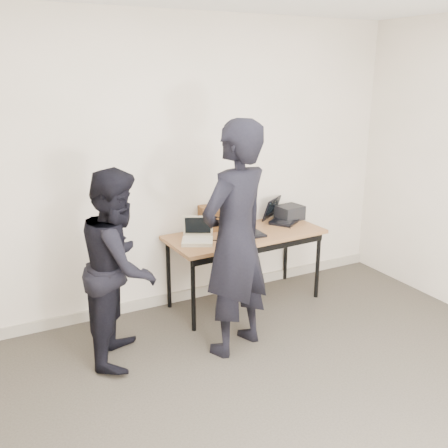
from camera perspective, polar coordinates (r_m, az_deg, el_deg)
room at (r=2.79m, az=13.37°, el=-1.07°), size 4.60×4.60×2.80m
desk at (r=4.76m, az=2.50°, el=-1.73°), size 1.53×0.71×0.72m
laptop_beige at (r=4.49m, az=-3.05°, el=-1.52°), size 0.36×0.36×0.22m
laptop_center at (r=4.70m, az=2.35°, el=-0.55°), size 0.32×0.31×0.24m
laptop_right at (r=5.12m, az=6.46°, el=0.86°), size 0.44×0.44×0.24m
leather_satchel at (r=4.81m, az=-0.68°, el=0.83°), size 0.38×0.22×0.25m
tissue at (r=4.79m, az=-0.38°, el=2.69°), size 0.14×0.11×0.08m
equipment_box at (r=5.20m, az=7.52°, el=1.29°), size 0.28×0.25×0.15m
power_brick at (r=4.50m, az=1.13°, el=-1.88°), size 0.08×0.06×0.03m
cables at (r=4.67m, az=2.19°, el=-1.27°), size 1.16×0.34×0.01m
person_typist at (r=3.88m, az=1.29°, el=-1.86°), size 0.80×0.67×1.87m
person_observer at (r=3.92m, az=-11.81°, el=-4.74°), size 0.84×0.92×1.53m
baseboard at (r=5.06m, az=-4.32°, el=-8.05°), size 4.50×0.03×0.10m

